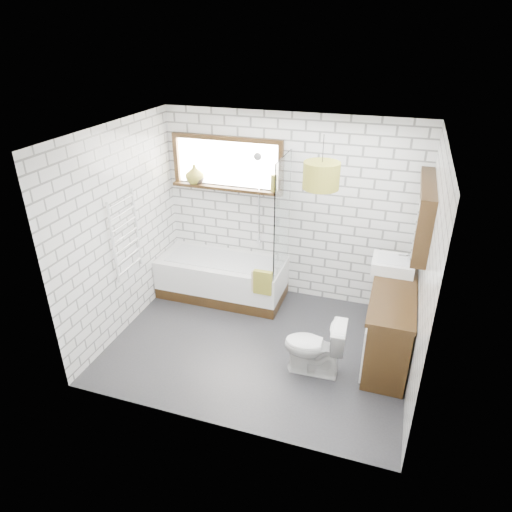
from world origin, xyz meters
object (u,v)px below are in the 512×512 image
(bathtub, at_px, (222,277))
(toilet, at_px, (314,347))
(vanity, at_px, (390,322))
(basin, at_px, (393,265))
(pendant, at_px, (321,175))

(bathtub, bearing_deg, toilet, -37.45)
(bathtub, xyz_separation_m, vanity, (2.29, -0.59, 0.14))
(basin, distance_m, pendant, 1.57)
(vanity, relative_size, basin, 3.10)
(basin, distance_m, toilet, 1.38)
(basin, xyz_separation_m, toilet, (-0.69, -1.05, -0.59))
(toilet, xyz_separation_m, pendant, (-0.12, 0.41, 1.77))
(basin, relative_size, pendant, 1.31)
(bathtub, xyz_separation_m, pendant, (1.43, -0.77, 1.82))
(bathtub, height_order, toilet, toilet)
(bathtub, distance_m, vanity, 2.37)
(bathtub, relative_size, vanity, 1.16)
(vanity, height_order, basin, basin)
(vanity, xyz_separation_m, basin, (-0.06, 0.46, 0.49))
(vanity, height_order, toilet, vanity)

